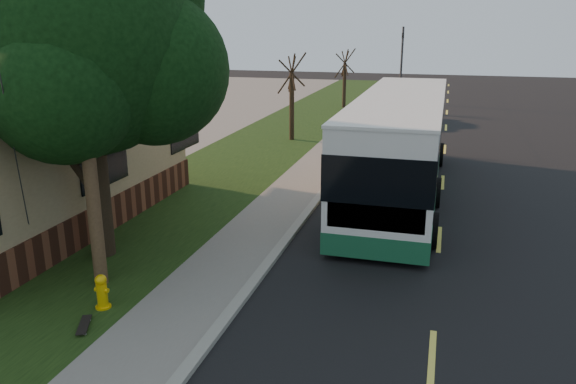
% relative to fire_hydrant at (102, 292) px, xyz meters
% --- Properties ---
extents(ground, '(120.00, 120.00, 0.00)m').
position_rel_fire_hydrant_xyz_m(ground, '(2.60, 0.00, -0.43)').
color(ground, black).
rests_on(ground, ground).
extents(road, '(8.00, 80.00, 0.01)m').
position_rel_fire_hydrant_xyz_m(road, '(6.60, 10.00, -0.43)').
color(road, black).
rests_on(road, ground).
extents(curb, '(0.25, 80.00, 0.12)m').
position_rel_fire_hydrant_xyz_m(curb, '(2.60, 10.00, -0.37)').
color(curb, gray).
rests_on(curb, ground).
extents(sidewalk, '(2.00, 80.00, 0.08)m').
position_rel_fire_hydrant_xyz_m(sidewalk, '(1.60, 10.00, -0.39)').
color(sidewalk, slate).
rests_on(sidewalk, ground).
extents(grass_verge, '(5.00, 80.00, 0.07)m').
position_rel_fire_hydrant_xyz_m(grass_verge, '(-1.90, 10.00, -0.40)').
color(grass_verge, black).
rests_on(grass_verge, ground).
extents(fire_hydrant, '(0.32, 0.32, 0.74)m').
position_rel_fire_hydrant_xyz_m(fire_hydrant, '(0.00, 0.00, 0.00)').
color(fire_hydrant, '#E2B10B').
rests_on(fire_hydrant, grass_verge).
extents(utility_pole, '(2.86, 3.21, 9.07)m').
position_rel_fire_hydrant_xyz_m(utility_pole, '(-0.71, 0.99, 4.20)').
color(utility_pole, '#473321').
rests_on(utility_pole, ground).
extents(leafy_tree, '(6.30, 6.00, 7.80)m').
position_rel_fire_hydrant_xyz_m(leafy_tree, '(-1.57, 2.65, 4.73)').
color(leafy_tree, black).
rests_on(leafy_tree, grass_verge).
extents(bare_tree_near, '(1.38, 1.21, 4.31)m').
position_rel_fire_hydrant_xyz_m(bare_tree_near, '(-0.90, 18.00, 1.72)').
color(bare_tree_near, black).
rests_on(bare_tree_near, grass_verge).
extents(bare_tree_far, '(1.38, 1.21, 4.03)m').
position_rel_fire_hydrant_xyz_m(bare_tree_far, '(-0.40, 30.00, 1.57)').
color(bare_tree_far, black).
rests_on(bare_tree_far, grass_verge).
extents(traffic_signal, '(0.18, 0.22, 5.50)m').
position_rel_fire_hydrant_xyz_m(traffic_signal, '(3.10, 34.00, 2.73)').
color(traffic_signal, '#2D2D30').
rests_on(traffic_signal, ground).
extents(transit_bus, '(2.93, 12.68, 3.43)m').
position_rel_fire_hydrant_xyz_m(transit_bus, '(5.08, 9.98, 1.39)').
color(transit_bus, silver).
rests_on(transit_bus, ground).
extents(skateboard_main, '(0.49, 0.76, 0.07)m').
position_rel_fire_hydrant_xyz_m(skateboard_main, '(0.10, -0.80, -0.31)').
color(skateboard_main, black).
rests_on(skateboard_main, grass_verge).
extents(dumpster, '(1.86, 1.64, 1.38)m').
position_rel_fire_hydrant_xyz_m(dumpster, '(-6.01, 4.55, 0.30)').
color(dumpster, black).
rests_on(dumpster, building_lot).
extents(distant_car, '(2.12, 4.91, 1.65)m').
position_rel_fire_hydrant_xyz_m(distant_car, '(4.25, 25.10, 0.39)').
color(distant_car, black).
rests_on(distant_car, ground).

